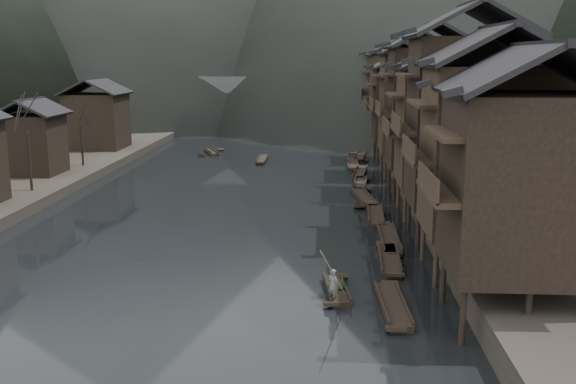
{
  "coord_description": "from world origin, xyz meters",
  "views": [
    {
      "loc": [
        8.16,
        -36.87,
        12.36
      ],
      "look_at": [
        5.41,
        9.41,
        2.5
      ],
      "focal_mm": 40.0,
      "sensor_mm": 36.0,
      "label": 1
    }
  ],
  "objects": [
    {
      "name": "hero_sampan",
      "position": [
        8.82,
        -4.59,
        0.2
      ],
      "size": [
        1.48,
        4.75,
        0.43
      ],
      "color": "black",
      "rests_on": "water"
    },
    {
      "name": "moored_sampans",
      "position": [
        11.91,
        27.86,
        0.2
      ],
      "size": [
        2.99,
        73.68,
        0.47
      ],
      "color": "black",
      "rests_on": "water"
    },
    {
      "name": "stilt_houses",
      "position": [
        17.28,
        19.31,
        9.02
      ],
      "size": [
        9.0,
        67.6,
        15.94
      ],
      "color": "black",
      "rests_on": "ground"
    },
    {
      "name": "bamboo_pole",
      "position": [
        8.82,
        -6.22,
        4.05
      ],
      "size": [
        1.79,
        2.29,
        3.81
      ],
      "primitive_type": "cylinder",
      "rotation": [
        0.64,
        0.0,
        -0.66
      ],
      "color": "#8C7A51",
      "rests_on": "boatman"
    },
    {
      "name": "water",
      "position": [
        0.0,
        0.0,
        0.0
      ],
      "size": [
        300.0,
        300.0,
        0.0
      ],
      "primitive_type": "plane",
      "color": "black",
      "rests_on": "ground"
    },
    {
      "name": "cargo_heap",
      "position": [
        8.84,
        -4.37,
        0.74
      ],
      "size": [
        1.03,
        1.35,
        0.62
      ],
      "primitive_type": "ellipsoid",
      "color": "black",
      "rests_on": "hero_sampan"
    },
    {
      "name": "boatman",
      "position": [
        8.62,
        -6.22,
        1.29
      ],
      "size": [
        0.74,
        0.72,
        1.71
      ],
      "primitive_type": "imported",
      "rotation": [
        0.0,
        0.0,
        2.44
      ],
      "color": "slate",
      "rests_on": "hero_sampan"
    },
    {
      "name": "stone_bridge",
      "position": [
        -0.0,
        72.0,
        5.11
      ],
      "size": [
        40.0,
        6.0,
        9.0
      ],
      "color": "#4C4C4F",
      "rests_on": "ground"
    },
    {
      "name": "left_houses",
      "position": [
        -20.5,
        20.12,
        5.66
      ],
      "size": [
        8.1,
        53.2,
        8.73
      ],
      "color": "black",
      "rests_on": "left_bank"
    },
    {
      "name": "right_bank",
      "position": [
        35.0,
        40.0,
        0.9
      ],
      "size": [
        40.0,
        200.0,
        1.8
      ],
      "primitive_type": "cube",
      "color": "#2D2823",
      "rests_on": "ground"
    },
    {
      "name": "midriver_boats",
      "position": [
        -0.13,
        46.42,
        0.2
      ],
      "size": [
        14.18,
        23.0,
        0.45
      ],
      "color": "black",
      "rests_on": "water"
    }
  ]
}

